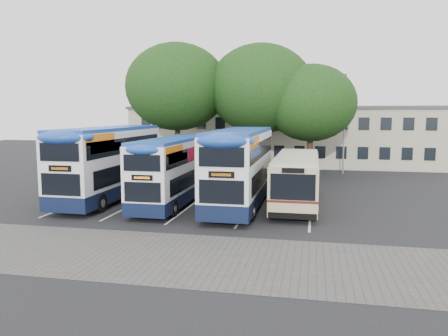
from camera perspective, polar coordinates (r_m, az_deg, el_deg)
The scene contains 12 objects.
ground at distance 21.50m, azimuth 2.32°, elevation -7.61°, with size 120.00×120.00×0.00m, color black.
paving_strip at distance 17.30m, azimuth -7.12°, elevation -11.33°, with size 40.00×6.00×0.01m, color #595654.
bay_lines at distance 27.05m, azimuth -3.84°, elevation -4.54°, with size 14.12×11.00×0.01m.
depot_building at distance 47.69m, azimuth 7.61°, elevation 4.29°, with size 32.40×8.40×6.20m.
lamp_post at distance 40.58m, azimuth 15.48°, elevation 6.33°, with size 0.25×1.05×9.06m.
tree_left at distance 39.66m, azimuth -6.18°, elevation 10.47°, with size 9.10×9.10×11.69m.
tree_mid at distance 38.71m, azimuth 4.81°, elevation 10.26°, with size 9.14×9.14×11.49m.
tree_right at distance 37.55m, azimuth 11.28°, elevation 8.31°, with size 7.57×7.57×9.56m.
bus_dd_left at distance 28.70m, azimuth -14.72°, elevation 1.04°, with size 2.68×11.06×4.61m.
bus_dd_mid at distance 26.42m, azimuth -6.67°, elevation -0.00°, with size 2.33×9.62×4.01m.
bus_dd_right at distance 25.73m, azimuth 2.19°, elevation 0.50°, with size 2.64×10.89×4.54m.
bus_single at distance 26.64m, azimuth 9.48°, elevation -1.11°, with size 2.55×10.04×2.99m.
Camera 1 is at (3.34, -20.52, 5.47)m, focal length 35.00 mm.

